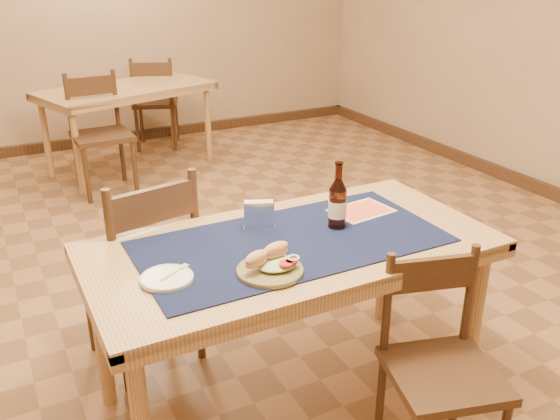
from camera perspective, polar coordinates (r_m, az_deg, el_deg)
name	(u,v)px	position (r m, az deg, el deg)	size (l,w,h in m)	color
room	(210,48)	(2.85, -6.72, 15.25)	(6.04, 7.04, 2.84)	olive
main_table	(292,261)	(2.37, 1.11, -4.90)	(1.60, 0.80, 0.75)	tan
placemat	(292,241)	(2.33, 1.13, -3.05)	(1.20, 0.60, 0.01)	#0E1334
baseboard	(222,299)	(3.31, -5.64, -8.57)	(6.00, 7.00, 0.10)	#3F2616
back_table	(127,96)	(5.46, -14.51, 10.57)	(1.62, 1.13, 0.75)	tan
chair_main_far	(143,266)	(2.75, -13.03, -5.26)	(0.52, 0.52, 0.96)	#3F2616
chair_main_near	(440,363)	(2.29, 15.11, -14.06)	(0.47, 0.47, 0.82)	#3F2616
chair_back_near	(100,132)	(5.01, -16.91, 7.20)	(0.45, 0.45, 0.95)	#3F2616
chair_back_far	(155,101)	(6.10, -11.93, 10.21)	(0.55, 0.55, 0.91)	#3F2616
sandwich_plate	(271,265)	(2.10, -0.89, -5.35)	(0.24, 0.24, 0.09)	olive
side_plate	(167,278)	(2.09, -10.85, -6.41)	(0.18, 0.18, 0.02)	silver
fork	(177,271)	(2.12, -9.92, -5.78)	(0.12, 0.08, 0.00)	#8CBA66
beer_bottle	(338,204)	(2.42, 5.56, 0.62)	(0.07, 0.07, 0.28)	#44190C
napkin_holder	(259,216)	(2.42, -2.03, -0.54)	(0.14, 0.10, 0.12)	white
menu_card	(361,210)	(2.63, 7.85, -0.04)	(0.28, 0.22, 0.01)	beige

